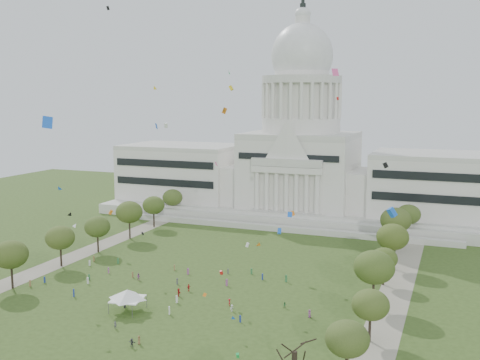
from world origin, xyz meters
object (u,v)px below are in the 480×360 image
at_px(capitol, 300,162).
at_px(person_0, 310,313).
at_px(big_bare_tree, 295,347).
at_px(event_tent, 127,294).

xyz_separation_m(capitol, person_0, (31.92, -107.61, -21.38)).
bearing_deg(capitol, big_bare_tree, -74.98).
bearing_deg(person_0, event_tent, -125.02).
bearing_deg(person_0, capitol, 145.44).
bearing_deg(person_0, big_bare_tree, -40.93).
bearing_deg(event_tent, big_bare_tree, -26.11).
distance_m(event_tent, person_0, 41.59).
bearing_deg(event_tent, person_0, 16.05).
bearing_deg(big_bare_tree, event_tent, 153.89).
xyz_separation_m(big_bare_tree, person_0, (-6.08, 33.98, -7.76)).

